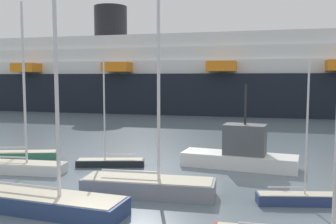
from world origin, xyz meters
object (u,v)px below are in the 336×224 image
object	(u,v)px
sailboat_1	(20,153)
sailboat_2	(49,198)
sailboat_6	(298,197)
fishing_boat_0	(241,153)
sailboat_0	(149,183)
sailboat_4	(110,161)
channel_buoy_0	(247,150)
sailboat_7	(20,165)
cruise_ship	(226,77)

from	to	relation	value
sailboat_1	sailboat_2	world-z (taller)	sailboat_2
sailboat_6	fishing_boat_0	bearing A→B (deg)	102.40
sailboat_1	sailboat_2	xyz separation A→B (m)	(7.74, -9.74, 0.12)
sailboat_0	sailboat_4	xyz separation A→B (m)	(-4.24, 5.78, -0.28)
sailboat_4	sailboat_6	bearing A→B (deg)	142.09
sailboat_1	channel_buoy_0	xyz separation A→B (m)	(16.98, 5.27, -0.18)
sailboat_0	sailboat_2	xyz separation A→B (m)	(-3.93, -3.33, -0.02)
sailboat_0	sailboat_7	size ratio (longest dim) A/B	1.29
sailboat_0	sailboat_1	xyz separation A→B (m)	(-11.68, 6.41, -0.13)
sailboat_0	cruise_ship	distance (m)	50.16
sailboat_6	channel_buoy_0	xyz separation A→B (m)	(-2.28, 11.70, -0.03)
sailboat_4	channel_buoy_0	size ratio (longest dim) A/B	5.23
sailboat_1	channel_buoy_0	size ratio (longest dim) A/B	7.50
sailboat_2	sailboat_0	bearing A→B (deg)	47.61
fishing_boat_0	channel_buoy_0	size ratio (longest dim) A/B	5.65
sailboat_0	sailboat_6	size ratio (longest dim) A/B	2.02
sailboat_0	fishing_boat_0	bearing A→B (deg)	56.18
sailboat_0	sailboat_4	size ratio (longest dim) A/B	1.89
cruise_ship	sailboat_1	bearing A→B (deg)	-104.01
sailboat_1	sailboat_4	distance (m)	7.46
cruise_ship	channel_buoy_0	bearing A→B (deg)	-81.56
sailboat_2	sailboat_6	xyz separation A→B (m)	(11.52, 3.31, -0.27)
sailboat_4	cruise_ship	xyz separation A→B (m)	(6.24, 44.02, 5.94)
sailboat_1	sailboat_4	world-z (taller)	sailboat_1
sailboat_6	fishing_boat_0	distance (m)	7.71
sailboat_2	sailboat_6	bearing A→B (deg)	23.37
sailboat_0	sailboat_1	size ratio (longest dim) A/B	1.32
sailboat_4	sailboat_6	xyz separation A→B (m)	(11.83, -5.81, -0.00)
sailboat_0	sailboat_4	world-z (taller)	sailboat_0
sailboat_6	sailboat_7	distance (m)	17.29
fishing_boat_0	channel_buoy_0	distance (m)	4.62
sailboat_2	fishing_boat_0	world-z (taller)	sailboat_2
fishing_boat_0	sailboat_4	bearing A→B (deg)	-161.75
sailboat_2	cruise_ship	distance (m)	53.77
sailboat_6	fishing_boat_0	xyz separation A→B (m)	(-2.78, 7.16, 0.66)
cruise_ship	fishing_boat_0	bearing A→B (deg)	-82.75
sailboat_4	cruise_ship	bearing A→B (deg)	-109.83
sailboat_1	sailboat_0	bearing A→B (deg)	-43.95
channel_buoy_0	sailboat_6	bearing A→B (deg)	-78.97
sailboat_2	channel_buoy_0	world-z (taller)	sailboat_2
sailboat_6	fishing_boat_0	world-z (taller)	sailboat_6
sailboat_1	cruise_ship	size ratio (longest dim) A/B	0.09
sailboat_2	cruise_ship	xyz separation A→B (m)	(5.93, 53.14, 5.67)
sailboat_0	sailboat_6	bearing A→B (deg)	-0.05
sailboat_2	sailboat_7	size ratio (longest dim) A/B	1.30
sailboat_4	cruise_ship	world-z (taller)	cruise_ship
fishing_boat_0	sailboat_0	bearing A→B (deg)	-114.17
sailboat_2	sailboat_4	size ratio (longest dim) A/B	1.91
sailboat_2	channel_buoy_0	distance (m)	17.63
sailboat_0	sailboat_6	world-z (taller)	sailboat_0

